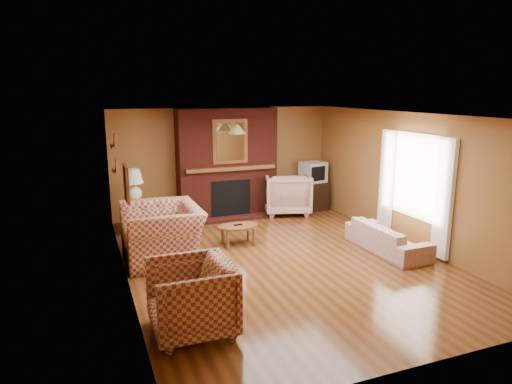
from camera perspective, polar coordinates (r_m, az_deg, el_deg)
name	(u,v)px	position (r m, az deg, el deg)	size (l,w,h in m)	color
floor	(282,260)	(7.73, 3.29, -8.47)	(6.50, 6.50, 0.00)	#48260F
ceiling	(284,115)	(7.22, 3.53, 9.58)	(6.50, 6.50, 0.00)	white
wall_back	(224,161)	(10.38, -4.07, 3.85)	(6.50, 6.50, 0.00)	#955E2E
wall_front	(422,257)	(4.74, 20.05, -7.67)	(6.50, 6.50, 0.00)	#955E2E
wall_left	(123,204)	(6.77, -16.25, -1.41)	(6.50, 6.50, 0.00)	#955E2E
wall_right	(409,179)	(8.71, 18.55, 1.51)	(6.50, 6.50, 0.00)	#955E2E
fireplace	(227,164)	(10.13, -3.62, 3.54)	(2.20, 0.82, 2.40)	#4B1610
window_right	(414,186)	(8.54, 19.12, 0.76)	(0.10, 1.85, 2.00)	beige
bookshelf	(115,154)	(8.55, -17.23, 4.57)	(0.09, 0.55, 0.71)	brown
botanical_print	(126,183)	(6.40, -15.90, 1.04)	(0.05, 0.40, 0.50)	brown
pendant_light	(237,129)	(9.39, -2.41, 7.86)	(0.36, 0.36, 0.48)	black
plaid_loveseat	(162,233)	(7.78, -11.65, -5.04)	(1.40, 1.23, 0.91)	maroon
plaid_armchair	(191,298)	(5.47, -8.12, -12.95)	(0.93, 0.96, 0.87)	maroon
floral_sofa	(387,238)	(8.37, 16.08, -5.51)	(1.68, 0.66, 0.49)	#C0B894
floral_armchair	(287,193)	(10.45, 3.85, -0.15)	(1.01, 1.04, 0.95)	#C0B894
coffee_table	(238,228)	(8.34, -2.26, -4.53)	(0.75, 0.47, 0.39)	brown
side_table	(135,217)	(9.38, -14.86, -3.04)	(0.47, 0.47, 0.63)	brown
table_lamp	(133,184)	(9.23, -15.10, 1.01)	(0.40, 0.40, 0.65)	silver
tv_stand	(312,195)	(10.92, 7.05, -0.42)	(0.61, 0.55, 0.66)	black
crt_tv	(313,172)	(10.80, 7.14, 2.51)	(0.59, 0.59, 0.47)	#B0B3B8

